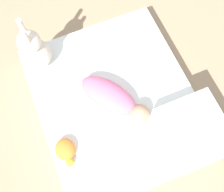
{
  "coord_description": "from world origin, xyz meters",
  "views": [
    {
      "loc": [
        0.52,
        -0.24,
        1.72
      ],
      "look_at": [
        -0.01,
        -0.02,
        0.21
      ],
      "focal_mm": 42.0,
      "sensor_mm": 36.0,
      "label": 1
    }
  ],
  "objects": [
    {
      "name": "bunny_plush",
      "position": [
        -0.44,
        -0.37,
        0.31
      ],
      "size": [
        0.2,
        0.2,
        0.4
      ],
      "color": "beige",
      "rests_on": "bed_mattress"
    },
    {
      "name": "pillow",
      "position": [
        0.38,
        0.34,
        0.22
      ],
      "size": [
        0.4,
        0.36,
        0.12
      ],
      "color": "white",
      "rests_on": "bed_mattress"
    },
    {
      "name": "ground_plane",
      "position": [
        0.0,
        0.0,
        0.0
      ],
      "size": [
        12.0,
        12.0,
        0.0
      ],
      "primitive_type": "plane",
      "color": "#9E8466"
    },
    {
      "name": "bed_mattress",
      "position": [
        0.0,
        0.0,
        0.08
      ],
      "size": [
        1.15,
        0.97,
        0.16
      ],
      "color": "white",
      "rests_on": "ground_plane"
    },
    {
      "name": "swaddled_baby",
      "position": [
        0.02,
        -0.02,
        0.23
      ],
      "size": [
        0.46,
        0.37,
        0.13
      ],
      "rotation": [
        0.0,
        0.0,
        0.6
      ],
      "color": "pink",
      "rests_on": "bed_mattress"
    },
    {
      "name": "turtle_plush",
      "position": [
        0.19,
        -0.4,
        0.2
      ],
      "size": [
        0.17,
        0.11,
        0.06
      ],
      "color": "orange",
      "rests_on": "bed_mattress"
    }
  ]
}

